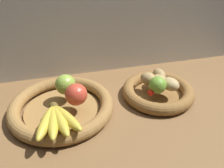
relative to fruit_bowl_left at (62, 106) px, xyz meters
The scene contains 13 objects.
ground_plane 21.49cm from the fruit_bowl_left, ahead, with size 140.00×90.00×3.00cm, color brown.
back_wall 43.10cm from the fruit_bowl_left, 52.80° to the left, with size 140.00×3.00×55.00cm.
fruit_bowl_left is the anchor object (origin of this frame).
fruit_bowl_right 37.46cm from the fruit_bowl_left, ahead, with size 28.05×28.05×4.62cm.
apple_green_back 7.99cm from the fruit_bowl_left, 61.83° to the left, with size 7.43×7.43×7.43cm, color #8CAD3D.
apple_red_right 8.84cm from the fruit_bowl_left, 29.94° to the right, with size 7.64×7.64×7.64cm, color #CC422D.
banana_bunch_front 12.85cm from the fruit_bowl_left, 98.85° to the right, with size 15.14×17.05×3.34cm.
potato_small 40.91cm from the fruit_bowl_left, ahead, with size 7.33×5.57×4.74cm, color tan.
potato_oblong 34.49cm from the fruit_bowl_left, ahead, with size 6.25×5.17×4.89cm, color #A38451.
potato_back 39.89cm from the fruit_bowl_left, ahead, with size 7.07×4.53×4.87cm, color #A38451.
potato_large 37.77cm from the fruit_bowl_left, ahead, with size 7.13×5.11×4.71cm, color tan.
lime_near 35.65cm from the fruit_bowl_left, ahead, with size 6.45×6.45×6.45cm, color #6B9E33.
chili_pepper 36.70cm from the fruit_bowl_left, ahead, with size 2.38×2.38×10.54cm, color red.
Camera 1 is at (-19.73, -64.19, 51.55)cm, focal length 35.90 mm.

